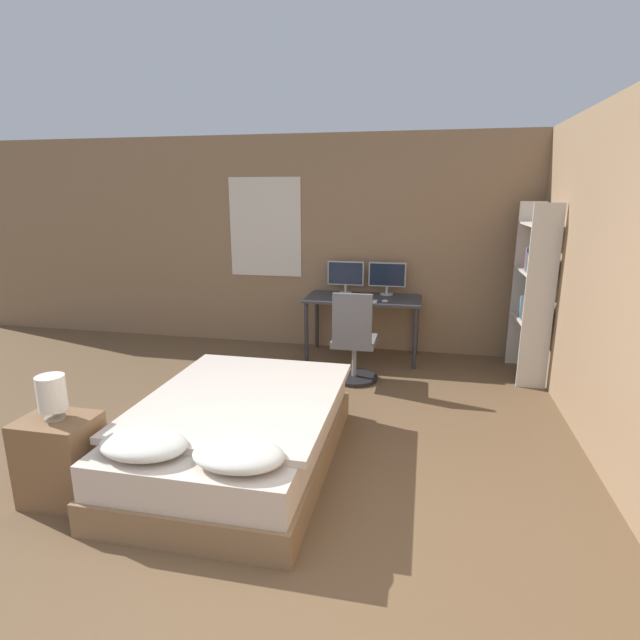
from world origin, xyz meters
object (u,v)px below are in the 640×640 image
desk (363,305)px  keyboard (361,301)px  bed (238,433)px  office_chair (354,346)px  nightstand (61,460)px  computer_mouse (385,301)px  monitor_right (387,276)px  bookshelf (534,286)px  monitor_left (346,275)px  bedside_lamp (52,394)px

desk → keyboard: 0.26m
bed → office_chair: size_ratio=2.03×
nightstand → keyboard: bearing=63.5°
computer_mouse → nightstand: bearing=-120.4°
desk → monitor_right: bearing=43.1°
bookshelf → monitor_left: bearing=165.0°
monitor_left → office_chair: monitor_left is taller
monitor_left → bookshelf: (2.12, -0.57, 0.04)m
office_chair → keyboard: bearing=90.7°
monitor_right → keyboard: (-0.26, -0.48, -0.22)m
nightstand → monitor_right: 4.11m
keyboard → computer_mouse: size_ratio=5.43×
desk → keyboard: bearing=-90.0°
nightstand → computer_mouse: computer_mouse is taller
monitor_left → bookshelf: bearing=-15.0°
desk → bedside_lamp: bearing=-114.8°
bed → desk: 2.81m
bedside_lamp → desk: (1.56, 3.37, -0.09)m
bed → monitor_right: 3.16m
nightstand → bedside_lamp: bearing=0.0°
bed → bookshelf: bookshelf is taller
bed → computer_mouse: bearing=70.6°
bed → office_chair: 1.98m
monitor_left → keyboard: monitor_left is taller
bedside_lamp → computer_mouse: bearing=59.6°
nightstand → bookshelf: bearing=41.7°
desk → bookshelf: bearing=-9.9°
monitor_left → monitor_right: size_ratio=1.00×
keyboard → office_chair: size_ratio=0.38×
monitor_left → keyboard: (0.26, -0.48, -0.22)m
office_chair → bookshelf: (1.85, 0.51, 0.63)m
bed → desk: (0.59, 2.71, 0.41)m
desk → keyboard: keyboard is taller
bedside_lamp → bookshelf: size_ratio=0.15×
monitor_right → computer_mouse: 0.53m
monitor_right → office_chair: bearing=-103.2°
monitor_left → desk: bearing=-43.1°
computer_mouse → bed: bearing=-109.4°
bookshelf → monitor_right: bearing=160.5°
computer_mouse → keyboard: bearing=180.0°
bed → computer_mouse: size_ratio=28.92×
nightstand → monitor_left: (1.30, 3.62, 0.70)m
nightstand → keyboard: (1.56, 3.13, 0.48)m
desk → monitor_left: (-0.26, 0.24, 0.32)m
nightstand → computer_mouse: (1.84, 3.13, 0.49)m
desk → monitor_right: 0.48m
bed → desk: bearing=77.8°
bedside_lamp → office_chair: (1.57, 2.54, -0.36)m
bedside_lamp → monitor_left: monitor_left is taller
keyboard → computer_mouse: bearing=0.0°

